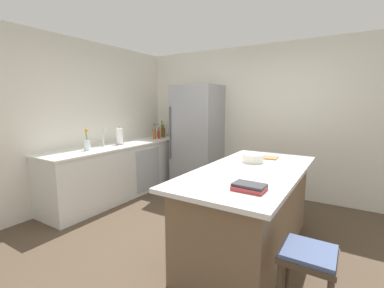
{
  "coord_description": "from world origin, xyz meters",
  "views": [
    {
      "loc": [
        1.33,
        -2.36,
        1.6
      ],
      "look_at": [
        -0.71,
        0.92,
        1.0
      ],
      "focal_mm": 24.48,
      "sensor_mm": 36.0,
      "label": 1
    }
  ],
  "objects_px": {
    "cookbook_stack": "(249,187)",
    "kitchen_island": "(250,210)",
    "mixing_bowl": "(253,158)",
    "hot_sauce_bottle": "(158,134)",
    "whiskey_bottle": "(163,132)",
    "vinegar_bottle": "(154,133)",
    "paper_towel_roll": "(120,137)",
    "gin_bottle": "(158,132)",
    "flower_vase": "(87,144)",
    "bar_stool": "(308,265)",
    "olive_oil_bottle": "(162,130)",
    "refrigerator": "(197,137)",
    "cutting_board": "(263,157)",
    "sink_faucet": "(104,137)"
  },
  "relations": [
    {
      "from": "cookbook_stack",
      "to": "kitchen_island",
      "type": "bearing_deg",
      "value": 107.87
    },
    {
      "from": "cookbook_stack",
      "to": "mixing_bowl",
      "type": "height_order",
      "value": "mixing_bowl"
    },
    {
      "from": "hot_sauce_bottle",
      "to": "cookbook_stack",
      "type": "height_order",
      "value": "hot_sauce_bottle"
    },
    {
      "from": "whiskey_bottle",
      "to": "vinegar_bottle",
      "type": "distance_m",
      "value": 0.27
    },
    {
      "from": "paper_towel_roll",
      "to": "gin_bottle",
      "type": "bearing_deg",
      "value": 91.47
    },
    {
      "from": "flower_vase",
      "to": "vinegar_bottle",
      "type": "bearing_deg",
      "value": 89.78
    },
    {
      "from": "kitchen_island",
      "to": "bar_stool",
      "type": "relative_size",
      "value": 3.41
    },
    {
      "from": "olive_oil_bottle",
      "to": "gin_bottle",
      "type": "distance_m",
      "value": 0.18
    },
    {
      "from": "refrigerator",
      "to": "paper_towel_roll",
      "type": "xyz_separation_m",
      "value": [
        -0.89,
        -1.1,
        0.07
      ]
    },
    {
      "from": "refrigerator",
      "to": "whiskey_bottle",
      "type": "height_order",
      "value": "refrigerator"
    },
    {
      "from": "gin_bottle",
      "to": "cookbook_stack",
      "type": "distance_m",
      "value": 3.56
    },
    {
      "from": "hot_sauce_bottle",
      "to": "kitchen_island",
      "type": "bearing_deg",
      "value": -30.98
    },
    {
      "from": "gin_bottle",
      "to": "mixing_bowl",
      "type": "relative_size",
      "value": 1.16
    },
    {
      "from": "flower_vase",
      "to": "cookbook_stack",
      "type": "distance_m",
      "value": 2.75
    },
    {
      "from": "whiskey_bottle",
      "to": "hot_sauce_bottle",
      "type": "bearing_deg",
      "value": -83.28
    },
    {
      "from": "paper_towel_roll",
      "to": "whiskey_bottle",
      "type": "height_order",
      "value": "paper_towel_roll"
    },
    {
      "from": "refrigerator",
      "to": "mixing_bowl",
      "type": "xyz_separation_m",
      "value": [
        1.53,
        -1.29,
        -0.0
      ]
    },
    {
      "from": "vinegar_bottle",
      "to": "cutting_board",
      "type": "bearing_deg",
      "value": -17.13
    },
    {
      "from": "vinegar_bottle",
      "to": "refrigerator",
      "type": "bearing_deg",
      "value": 15.17
    },
    {
      "from": "hot_sauce_bottle",
      "to": "cutting_board",
      "type": "xyz_separation_m",
      "value": [
        2.37,
        -0.83,
        -0.06
      ]
    },
    {
      "from": "gin_bottle",
      "to": "vinegar_bottle",
      "type": "relative_size",
      "value": 0.96
    },
    {
      "from": "vinegar_bottle",
      "to": "mixing_bowl",
      "type": "relative_size",
      "value": 1.2
    },
    {
      "from": "cookbook_stack",
      "to": "bar_stool",
      "type": "bearing_deg",
      "value": -14.26
    },
    {
      "from": "sink_faucet",
      "to": "kitchen_island",
      "type": "bearing_deg",
      "value": -4.79
    },
    {
      "from": "flower_vase",
      "to": "whiskey_bottle",
      "type": "bearing_deg",
      "value": 89.46
    },
    {
      "from": "hot_sauce_bottle",
      "to": "mixing_bowl",
      "type": "distance_m",
      "value": 2.62
    },
    {
      "from": "kitchen_island",
      "to": "olive_oil_bottle",
      "type": "relative_size",
      "value": 6.39
    },
    {
      "from": "cutting_board",
      "to": "cookbook_stack",
      "type": "bearing_deg",
      "value": -77.67
    },
    {
      "from": "refrigerator",
      "to": "olive_oil_bottle",
      "type": "distance_m",
      "value": 0.96
    },
    {
      "from": "bar_stool",
      "to": "kitchen_island",
      "type": "bearing_deg",
      "value": 131.15
    },
    {
      "from": "sink_faucet",
      "to": "olive_oil_bottle",
      "type": "relative_size",
      "value": 0.91
    },
    {
      "from": "whiskey_bottle",
      "to": "gin_bottle",
      "type": "relative_size",
      "value": 0.92
    },
    {
      "from": "paper_towel_roll",
      "to": "mixing_bowl",
      "type": "distance_m",
      "value": 2.43
    },
    {
      "from": "vinegar_bottle",
      "to": "bar_stool",
      "type": "bearing_deg",
      "value": -34.44
    },
    {
      "from": "bar_stool",
      "to": "mixing_bowl",
      "type": "relative_size",
      "value": 2.51
    },
    {
      "from": "refrigerator",
      "to": "hot_sauce_bottle",
      "type": "relative_size",
      "value": 9.46
    },
    {
      "from": "gin_bottle",
      "to": "bar_stool",
      "type": "bearing_deg",
      "value": -36.14
    },
    {
      "from": "gin_bottle",
      "to": "mixing_bowl",
      "type": "distance_m",
      "value": 2.75
    },
    {
      "from": "refrigerator",
      "to": "vinegar_bottle",
      "type": "xyz_separation_m",
      "value": [
        -0.85,
        -0.23,
        0.05
      ]
    },
    {
      "from": "olive_oil_bottle",
      "to": "cutting_board",
      "type": "height_order",
      "value": "olive_oil_bottle"
    },
    {
      "from": "gin_bottle",
      "to": "hot_sauce_bottle",
      "type": "bearing_deg",
      "value": -46.01
    },
    {
      "from": "bar_stool",
      "to": "mixing_bowl",
      "type": "bearing_deg",
      "value": 125.21
    },
    {
      "from": "whiskey_bottle",
      "to": "hot_sauce_bottle",
      "type": "xyz_separation_m",
      "value": [
        0.02,
        -0.18,
        -0.02
      ]
    },
    {
      "from": "bar_stool",
      "to": "mixing_bowl",
      "type": "xyz_separation_m",
      "value": [
        -0.78,
        1.11,
        0.46
      ]
    },
    {
      "from": "whiskey_bottle",
      "to": "vinegar_bottle",
      "type": "relative_size",
      "value": 0.89
    },
    {
      "from": "whiskey_bottle",
      "to": "refrigerator",
      "type": "bearing_deg",
      "value": -2.65
    },
    {
      "from": "refrigerator",
      "to": "bar_stool",
      "type": "height_order",
      "value": "refrigerator"
    },
    {
      "from": "whiskey_bottle",
      "to": "flower_vase",
      "type": "bearing_deg",
      "value": -90.54
    },
    {
      "from": "refrigerator",
      "to": "cutting_board",
      "type": "relative_size",
      "value": 5.26
    },
    {
      "from": "whiskey_bottle",
      "to": "cutting_board",
      "type": "distance_m",
      "value": 2.6
    }
  ]
}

